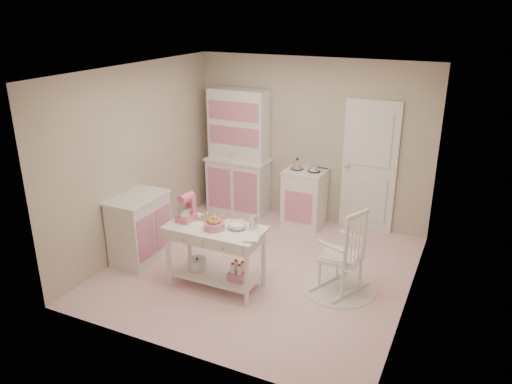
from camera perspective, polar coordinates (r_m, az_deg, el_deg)
room_shell at (r=6.13m, az=0.56°, el=4.76°), size 3.84×3.84×2.62m
door at (r=7.73m, az=12.82°, el=2.80°), size 0.82×0.05×2.04m
hutch at (r=8.22m, az=-2.08°, el=4.53°), size 1.06×0.50×2.08m
stove at (r=7.92m, az=5.56°, el=-0.65°), size 0.62×0.57×0.92m
base_cabinet at (r=7.02m, az=-13.16°, el=-4.01°), size 0.54×0.84×0.92m
lace_rug at (r=6.42m, az=9.43°, el=-10.79°), size 0.92×0.92×0.01m
rocking_chair at (r=6.16m, az=9.72°, el=-6.47°), size 0.73×0.85×1.10m
work_table at (r=6.25m, az=-4.59°, el=-7.36°), size 1.20×0.60×0.80m
stand_mixer at (r=6.22m, az=-8.02°, el=-1.82°), size 0.22×0.30×0.34m
cookie_tray at (r=6.28m, az=-5.09°, el=-3.09°), size 0.34×0.24×0.02m
bread_basket at (r=6.00m, az=-4.78°, el=-3.85°), size 0.25×0.25×0.09m
mixing_bowl at (r=6.00m, az=-2.17°, el=-3.87°), size 0.24×0.24×0.07m
metal_pitcher at (r=5.97m, az=-0.29°, el=-3.47°), size 0.10×0.10×0.17m
recipe_book at (r=5.77m, az=-1.39°, el=-5.18°), size 0.24×0.28×0.02m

